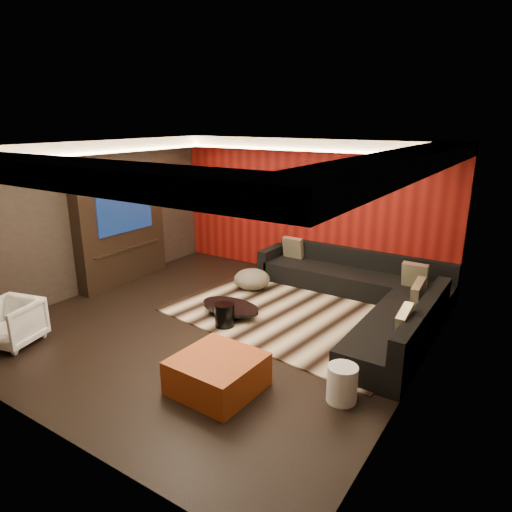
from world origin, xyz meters
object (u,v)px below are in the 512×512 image
Objects in this scene: coffee_table at (231,310)px; orange_ottoman at (218,373)px; drum_stool at (225,315)px; sectional_sofa at (367,295)px; white_side_table at (342,384)px; armchair at (11,323)px.

coffee_table is 1.12× the size of orange_ottoman.
drum_stool is at bearing 124.01° from orange_ottoman.
sectional_sofa reaches higher than orange_ottoman.
white_side_table reaches higher than coffee_table.
coffee_table is 2.34m from sectional_sofa.
armchair is at bearing -164.16° from white_side_table.
drum_stool is at bearing 160.33° from white_side_table.
sectional_sofa is at bearing 31.31° from armchair.
white_side_table is (2.31, -0.83, 0.02)m from drum_stool.
armchair is (-4.56, -1.29, 0.11)m from white_side_table.
coffee_table is 3.26m from armchair.
orange_ottoman is 3.36m from sectional_sofa.
orange_ottoman reaches higher than coffee_table.
coffee_table is 2.75m from white_side_table.
white_side_table is at bearing -75.83° from sectional_sofa.
armchair is at bearing -129.96° from coffee_table.
sectional_sofa reaches higher than armchair.
armchair reaches higher than white_side_table.
armchair is (-2.25, -2.12, 0.13)m from drum_stool.
white_side_table is 4.74m from armchair.
drum_stool is 3.09m from armchair.
drum_stool is 2.46m from white_side_table.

